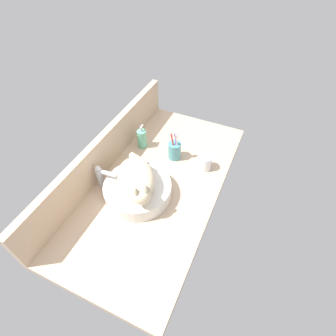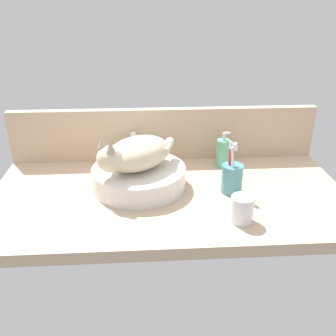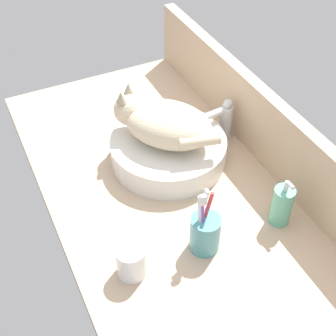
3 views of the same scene
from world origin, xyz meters
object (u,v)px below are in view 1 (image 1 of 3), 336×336
sink_basin (138,190)px  cat (137,179)px  toothbrush_cup (175,150)px  water_glass (205,163)px  soap_dispenser (142,139)px  faucet (102,176)px

sink_basin → cat: (-0.98, -0.95, 9.49)cm
toothbrush_cup → water_glass: toothbrush_cup is taller
cat → water_glass: bearing=-36.1°
cat → soap_dispenser: size_ratio=2.08×
toothbrush_cup → water_glass: 18.52cm
faucet → soap_dispenser: bearing=-6.3°
sink_basin → water_glass: (31.11, -24.37, 0.07)cm
soap_dispenser → water_glass: size_ratio=1.72×
faucet → toothbrush_cup: 42.29cm
sink_basin → water_glass: 39.52cm
sink_basin → toothbrush_cup: bearing=-10.5°
sink_basin → toothbrush_cup: 32.63cm
faucet → soap_dispenser: soap_dispenser is taller
sink_basin → water_glass: bearing=-38.1°
soap_dispenser → toothbrush_cup: toothbrush_cup is taller
faucet → toothbrush_cup: size_ratio=0.73×
faucet → water_glass: 54.76cm
faucet → soap_dispenser: (35.04, -3.85, -1.58)cm
toothbrush_cup → water_glass: size_ratio=2.23×
sink_basin → faucet: bearing=95.9°
cat → water_glass: 40.83cm
cat → faucet: size_ratio=2.21×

